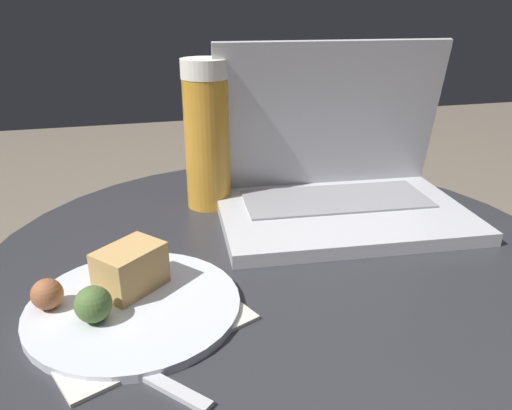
# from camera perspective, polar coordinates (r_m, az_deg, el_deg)

# --- Properties ---
(table) EXTENTS (0.73, 0.73, 0.52)m
(table) POSITION_cam_1_polar(r_m,az_deg,el_deg) (0.69, 2.55, -14.69)
(table) COLOR black
(table) RESTS_ON ground_plane
(napkin) EXTENTS (0.23, 0.20, 0.00)m
(napkin) POSITION_cam_1_polar(r_m,az_deg,el_deg) (0.51, -12.79, -12.86)
(napkin) COLOR silver
(napkin) RESTS_ON table
(laptop) EXTENTS (0.36, 0.26, 0.24)m
(laptop) POSITION_cam_1_polar(r_m,az_deg,el_deg) (0.73, 9.29, 2.84)
(laptop) COLOR silver
(laptop) RESTS_ON table
(beer_glass) EXTENTS (0.07, 0.07, 0.22)m
(beer_glass) POSITION_cam_1_polar(r_m,az_deg,el_deg) (0.74, -5.62, 7.94)
(beer_glass) COLOR gold
(beer_glass) RESTS_ON table
(snack_plate) EXTENTS (0.22, 0.22, 0.06)m
(snack_plate) POSITION_cam_1_polar(r_m,az_deg,el_deg) (0.53, -14.56, -10.09)
(snack_plate) COLOR silver
(snack_plate) RESTS_ON table
(fork) EXTENTS (0.14, 0.15, 0.00)m
(fork) POSITION_cam_1_polar(r_m,az_deg,el_deg) (0.48, -16.21, -16.25)
(fork) COLOR silver
(fork) RESTS_ON table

